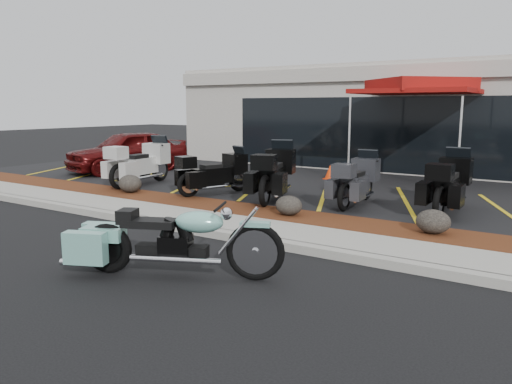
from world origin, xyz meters
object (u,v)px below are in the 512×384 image
Objects in this scene: hero_cruiser at (255,243)px; touring_white at (160,158)px; parked_car at (128,151)px; popup_canopy at (419,88)px; traffic_cone at (330,172)px.

touring_white reaches higher than hero_cruiser.
parked_car is 1.05× the size of popup_canopy.
popup_canopy reaches higher than touring_white.
popup_canopy is at bearing 69.68° from hero_cruiser.
traffic_cone is at bearing -56.55° from touring_white.
popup_canopy reaches higher than hero_cruiser.
touring_white is (-7.24, 5.68, 0.31)m from hero_cruiser.
parked_car is at bearing 61.75° from touring_white.
parked_car is at bearing 121.93° from hero_cruiser.
touring_white is 0.57× the size of parked_car.
parked_car is 9.48× the size of traffic_cone.
popup_canopy reaches higher than traffic_cone.
popup_canopy reaches higher than parked_car.
touring_white is 0.60× the size of popup_canopy.
traffic_cone is (6.96, 2.18, -0.51)m from parked_car.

